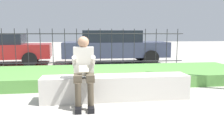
{
  "coord_description": "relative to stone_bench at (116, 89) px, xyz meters",
  "views": [
    {
      "loc": [
        -0.45,
        -4.34,
        1.36
      ],
      "look_at": [
        0.23,
        0.61,
        0.67
      ],
      "focal_mm": 35.0,
      "sensor_mm": 36.0,
      "label": 1
    }
  ],
  "objects": [
    {
      "name": "ground_plane",
      "position": [
        -0.23,
        0.0,
        -0.22
      ],
      "size": [
        60.0,
        60.0,
        0.0
      ],
      "primitive_type": "plane",
      "color": "#A8A399"
    },
    {
      "name": "person_seated_reader",
      "position": [
        -0.65,
        -0.29,
        0.5
      ],
      "size": [
        0.42,
        0.73,
        1.3
      ],
      "color": "black",
      "rests_on": "ground_plane"
    },
    {
      "name": "car_parked_center",
      "position": [
        0.73,
        5.38,
        0.56
      ],
      "size": [
        4.57,
        2.01,
        1.47
      ],
      "rotation": [
        0.0,
        0.0,
        -0.0
      ],
      "color": "#383D56",
      "rests_on": "ground_plane"
    },
    {
      "name": "iron_fence",
      "position": [
        -0.23,
        3.62,
        0.57
      ],
      "size": [
        6.76,
        0.03,
        1.52
      ],
      "color": "#232326",
      "rests_on": "ground_plane"
    },
    {
      "name": "grass_berm",
      "position": [
        -0.23,
        1.87,
        -0.07
      ],
      "size": [
        8.76,
        2.33,
        0.3
      ],
      "color": "#569342",
      "rests_on": "ground_plane"
    },
    {
      "name": "stone_bench",
      "position": [
        0.0,
        0.0,
        0.0
      ],
      "size": [
        3.0,
        0.5,
        0.5
      ],
      "color": "beige",
      "rests_on": "ground_plane"
    }
  ]
}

